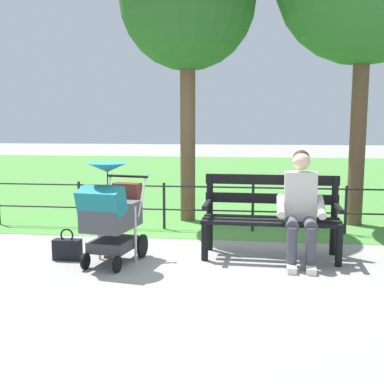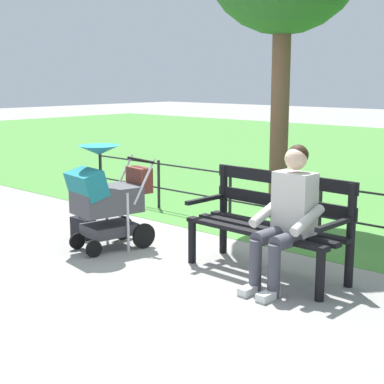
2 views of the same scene
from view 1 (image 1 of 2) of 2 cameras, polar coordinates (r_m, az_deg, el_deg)
The scene contains 8 objects.
ground_plane at distance 5.75m, azimuth 0.64°, elevation -7.66°, with size 60.00×60.00×0.00m, color gray.
grass_lawn at distance 14.39m, azimuth 4.61°, elevation 1.96°, with size 40.00×16.00×0.01m, color #478438.
park_bench at distance 5.71m, azimuth 9.45°, elevation -2.46°, with size 1.62×0.65×0.96m.
person_on_bench at distance 5.49m, azimuth 12.91°, elevation -1.39°, with size 0.54×0.74×1.28m.
stroller at distance 5.37m, azimuth -9.65°, elevation -2.40°, with size 0.64×0.95×1.15m.
handbag at distance 5.75m, azimuth -14.74°, elevation -6.61°, with size 0.32×0.14×0.37m.
park_fence at distance 7.00m, azimuth 1.93°, elevation -1.28°, with size 6.62×0.04×0.70m.
tree_behind_fence at distance 7.85m, azimuth -0.53°, elevation 21.73°, with size 2.10×2.10×4.49m.
Camera 1 is at (-0.62, 5.49, 1.58)m, focal length 44.43 mm.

